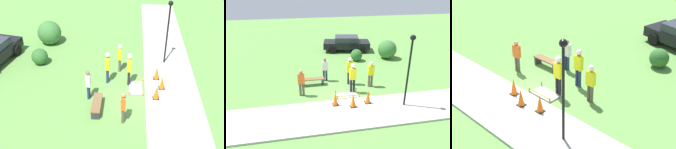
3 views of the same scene
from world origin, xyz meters
TOP-DOWN VIEW (x-y plane):
  - ground_plane at (0.00, 0.00)m, footprint 60.00×60.00m
  - sidewalk at (0.00, -1.42)m, footprint 28.00×2.83m
  - wet_concrete_patch at (0.66, 0.49)m, footprint 1.36×0.79m
  - traffic_cone_near_patch at (-0.24, -0.54)m, footprint 0.34×0.34m
  - traffic_cone_far_patch at (0.66, -0.89)m, footprint 0.34×0.34m
  - traffic_cone_sidewalk_edge at (1.57, -0.66)m, footprint 0.34×0.34m
  - park_bench at (-1.23, 2.38)m, footprint 1.53×0.44m
  - worker_supervisor at (2.43, 1.46)m, footprint 0.40×0.25m
  - worker_assistant at (1.09, 0.89)m, footprint 0.40×0.27m
  - worker_trainee at (1.20, 2.07)m, footprint 0.40×0.27m
  - bystander_in_orange_shirt at (-1.97, 1.08)m, footprint 0.40×0.22m
  - bystander_in_gray_shirt at (-0.32, 2.91)m, footprint 0.40×0.22m
  - lamppost_near at (3.45, -1.24)m, footprint 0.28×0.28m
  - parked_car_black at (2.68, 9.37)m, footprint 4.65×2.74m
  - shrub_rounded_near at (2.86, 6.39)m, footprint 1.00×1.00m
  - shrub_rounded_mid at (5.66, 6.49)m, footprint 1.61×1.61m

SIDE VIEW (x-z plane):
  - ground_plane at x=0.00m, z-range 0.00..0.00m
  - wet_concrete_patch at x=0.66m, z-range -0.10..0.17m
  - sidewalk at x=0.00m, z-range 0.00..0.10m
  - park_bench at x=-1.23m, z-range 0.09..0.55m
  - traffic_cone_far_patch at x=0.66m, z-range 0.10..0.85m
  - traffic_cone_sidewalk_edge at x=1.57m, z-range 0.10..0.87m
  - traffic_cone_near_patch at x=-0.24m, z-range 0.10..0.89m
  - shrub_rounded_near at x=2.86m, z-range 0.00..1.00m
  - parked_car_black at x=2.68m, z-range 0.05..1.47m
  - shrub_rounded_mid at x=5.66m, z-range 0.00..1.61m
  - bystander_in_gray_shirt at x=-0.32m, z-range 0.10..1.72m
  - bystander_in_orange_shirt at x=-1.97m, z-range 0.10..1.73m
  - worker_supervisor at x=2.43m, z-range 0.16..1.90m
  - worker_trainee at x=1.20m, z-range 0.19..2.06m
  - worker_assistant at x=1.09m, z-range 0.20..2.10m
  - lamppost_near at x=3.45m, z-range 0.70..4.59m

